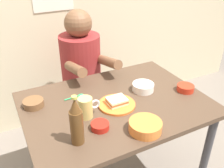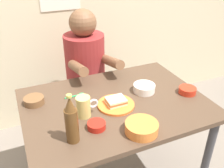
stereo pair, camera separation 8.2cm
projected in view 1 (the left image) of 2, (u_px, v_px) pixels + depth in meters
dining_table at (116, 114)px, 1.55m from camera, size 1.10×0.80×0.74m
stool at (84, 103)px, 2.19m from camera, size 0.34×0.34×0.45m
person_seated at (81, 61)px, 1.98m from camera, size 0.33×0.56×0.72m
plate_orange at (117, 104)px, 1.47m from camera, size 0.22×0.22×0.01m
sandwich at (117, 101)px, 1.45m from camera, size 0.11×0.09×0.04m
beer_mug at (86, 108)px, 1.35m from camera, size 0.13×0.08×0.12m
beer_bottle at (76, 122)px, 1.14m from camera, size 0.06×0.06×0.26m
soup_bowl_orange at (145, 126)px, 1.26m from camera, size 0.17×0.17×0.05m
condiment_bowl_brown at (33, 103)px, 1.45m from camera, size 0.12×0.12×0.04m
sauce_bowl_chili at (185, 88)px, 1.61m from camera, size 0.11×0.11×0.04m
rice_bowl_white at (143, 87)px, 1.61m from camera, size 0.14×0.14×0.05m
sambal_bowl_red at (100, 126)px, 1.28m from camera, size 0.10×0.10×0.03m
spoon at (78, 96)px, 1.55m from camera, size 0.13×0.02×0.01m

